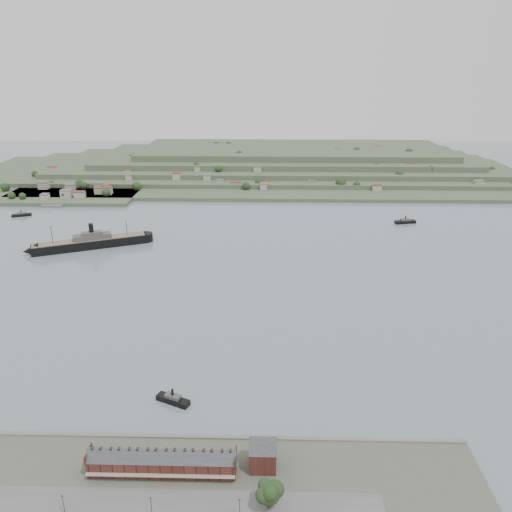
{
  "coord_description": "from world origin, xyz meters",
  "views": [
    {
      "loc": [
        28.68,
        -312.54,
        145.78
      ],
      "look_at": [
        19.97,
        30.0,
        12.82
      ],
      "focal_mm": 35.0,
      "sensor_mm": 36.0,
      "label": 1
    }
  ],
  "objects_px": {
    "gabled_building": "(263,453)",
    "fig_tree": "(270,493)",
    "steamship": "(87,243)",
    "terrace_row": "(162,462)",
    "tugboat": "(173,399)"
  },
  "relations": [
    {
      "from": "terrace_row",
      "to": "gabled_building",
      "type": "distance_m",
      "value": 37.74
    },
    {
      "from": "steamship",
      "to": "fig_tree",
      "type": "xyz_separation_m",
      "value": [
        153.21,
        -260.94,
        4.18
      ]
    },
    {
      "from": "terrace_row",
      "to": "steamship",
      "type": "relative_size",
      "value": 0.56
    },
    {
      "from": "fig_tree",
      "to": "steamship",
      "type": "bearing_deg",
      "value": 120.42
    },
    {
      "from": "terrace_row",
      "to": "fig_tree",
      "type": "xyz_separation_m",
      "value": [
        40.03,
        -15.14,
        2.0
      ]
    },
    {
      "from": "gabled_building",
      "to": "fig_tree",
      "type": "xyz_separation_m",
      "value": [
        2.53,
        -19.16,
        0.65
      ]
    },
    {
      "from": "tugboat",
      "to": "fig_tree",
      "type": "bearing_deg",
      "value": -53.05
    },
    {
      "from": "terrace_row",
      "to": "gabled_building",
      "type": "xyz_separation_m",
      "value": [
        37.5,
        4.02,
        1.34
      ]
    },
    {
      "from": "steamship",
      "to": "fig_tree",
      "type": "height_order",
      "value": "steamship"
    },
    {
      "from": "terrace_row",
      "to": "fig_tree",
      "type": "bearing_deg",
      "value": -20.72
    },
    {
      "from": "steamship",
      "to": "tugboat",
      "type": "bearing_deg",
      "value": -61.67
    },
    {
      "from": "terrace_row",
      "to": "tugboat",
      "type": "bearing_deg",
      "value": 95.54
    },
    {
      "from": "fig_tree",
      "to": "tugboat",
      "type": "bearing_deg",
      "value": 126.95
    },
    {
      "from": "gabled_building",
      "to": "steamship",
      "type": "relative_size",
      "value": 0.14
    },
    {
      "from": "steamship",
      "to": "gabled_building",
      "type": "bearing_deg",
      "value": -58.07
    }
  ]
}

